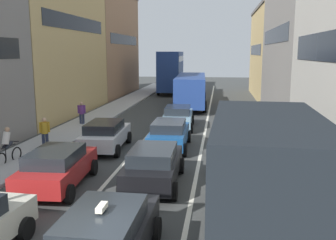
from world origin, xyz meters
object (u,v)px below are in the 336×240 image
(bus_mid_queue_primary, at_px, (191,88))
(pedestrian_near_kerb, at_px, (45,131))
(taxi_centre_lane_front, at_px, (105,238))
(cyclist_on_sidewalk, at_px, (8,146))
(hatchback_centre_lane_third, at_px, (169,134))
(pedestrian_mid_sidewalk, at_px, (82,112))
(removalist_box_truck, at_px, (263,175))
(sedan_left_lane_third, at_px, (105,135))
(coupe_centre_lane_fourth, at_px, (178,116))
(sedan_centre_lane_second, at_px, (154,165))
(bus_far_queue_secondary, at_px, (171,70))
(wagon_left_lane_second, at_px, (57,167))
(sedan_right_lane_behind_truck, at_px, (235,147))

(bus_mid_queue_primary, bearing_deg, pedestrian_near_kerb, 155.70)
(taxi_centre_lane_front, height_order, cyclist_on_sidewalk, cyclist_on_sidewalk)
(hatchback_centre_lane_third, relative_size, pedestrian_mid_sidewalk, 2.61)
(removalist_box_truck, bearing_deg, bus_mid_queue_primary, 10.47)
(taxi_centre_lane_front, distance_m, sedan_left_lane_third, 11.00)
(coupe_centre_lane_fourth, xyz_separation_m, pedestrian_mid_sidewalk, (-6.65, -0.02, 0.15))
(sedan_centre_lane_second, bearing_deg, bus_mid_queue_primary, -0.66)
(coupe_centre_lane_fourth, bearing_deg, sedan_left_lane_third, 150.04)
(sedan_left_lane_third, bearing_deg, taxi_centre_lane_front, -165.53)
(sedan_left_lane_third, bearing_deg, bus_far_queue_secondary, -2.32)
(bus_far_queue_secondary, height_order, cyclist_on_sidewalk, bus_far_queue_secondary)
(hatchback_centre_lane_third, relative_size, cyclist_on_sidewalk, 2.51)
(hatchback_centre_lane_third, height_order, sedan_left_lane_third, same)
(removalist_box_truck, distance_m, bus_far_queue_secondary, 37.75)
(removalist_box_truck, distance_m, hatchback_centre_lane_third, 10.40)
(wagon_left_lane_second, bearing_deg, removalist_box_truck, -119.37)
(sedan_centre_lane_second, relative_size, hatchback_centre_lane_third, 1.00)
(sedan_left_lane_third, relative_size, bus_far_queue_secondary, 0.41)
(sedan_right_lane_behind_truck, bearing_deg, pedestrian_mid_sidewalk, 49.16)
(sedan_centre_lane_second, height_order, cyclist_on_sidewalk, cyclist_on_sidewalk)
(taxi_centre_lane_front, height_order, bus_mid_queue_primary, bus_mid_queue_primary)
(wagon_left_lane_second, relative_size, hatchback_centre_lane_third, 1.02)
(wagon_left_lane_second, relative_size, pedestrian_near_kerb, 2.65)
(bus_mid_queue_primary, xyz_separation_m, cyclist_on_sidewalk, (-6.71, -19.03, -0.91))
(sedan_left_lane_third, distance_m, sedan_right_lane_behind_truck, 6.74)
(removalist_box_truck, xyz_separation_m, bus_mid_queue_primary, (-3.74, 24.85, -0.21))
(sedan_centre_lane_second, height_order, bus_far_queue_secondary, bus_far_queue_secondary)
(coupe_centre_lane_fourth, relative_size, bus_mid_queue_primary, 0.41)
(removalist_box_truck, bearing_deg, bus_far_queue_secondary, 12.87)
(removalist_box_truck, distance_m, cyclist_on_sidewalk, 12.02)
(pedestrian_mid_sidewalk, bearing_deg, sedan_right_lane_behind_truck, 29.34)
(removalist_box_truck, xyz_separation_m, bus_far_queue_secondary, (-7.17, 37.05, 0.86))
(taxi_centre_lane_front, distance_m, bus_far_queue_secondary, 38.78)
(cyclist_on_sidewalk, xyz_separation_m, pedestrian_mid_sidewalk, (-0.02, 9.15, 0.10))
(bus_mid_queue_primary, xyz_separation_m, bus_far_queue_secondary, (-3.43, 12.20, 1.07))
(sedan_centre_lane_second, distance_m, sedan_left_lane_third, 5.88)
(sedan_centre_lane_second, xyz_separation_m, sedan_left_lane_third, (-3.39, 4.80, 0.00))
(wagon_left_lane_second, bearing_deg, taxi_centre_lane_front, -149.04)
(bus_mid_queue_primary, bearing_deg, removalist_box_truck, -174.19)
(taxi_centre_lane_front, relative_size, sedan_right_lane_behind_truck, 0.98)
(taxi_centre_lane_front, bearing_deg, hatchback_centre_lane_third, 0.54)
(sedan_centre_lane_second, relative_size, cyclist_on_sidewalk, 2.52)
(hatchback_centre_lane_third, height_order, sedan_right_lane_behind_truck, same)
(removalist_box_truck, relative_size, sedan_centre_lane_second, 1.79)
(hatchback_centre_lane_third, xyz_separation_m, cyclist_on_sidewalk, (-6.76, -3.83, 0.05))
(wagon_left_lane_second, distance_m, bus_far_queue_secondary, 33.67)
(sedan_centre_lane_second, xyz_separation_m, coupe_centre_lane_fourth, (-0.29, 10.81, 0.00))
(hatchback_centre_lane_third, xyz_separation_m, pedestrian_mid_sidewalk, (-6.79, 5.32, 0.15))
(sedan_centre_lane_second, distance_m, hatchback_centre_lane_third, 5.47)
(sedan_right_lane_behind_truck, bearing_deg, taxi_centre_lane_front, 156.23)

